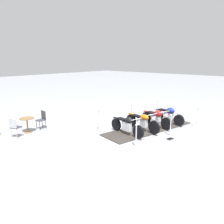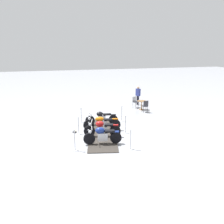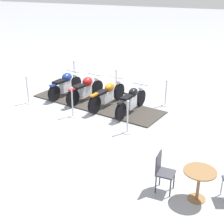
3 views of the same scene
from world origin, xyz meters
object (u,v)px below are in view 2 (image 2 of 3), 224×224
object	(u,v)px
stanchion_left_rear	(131,142)
stanchion_right_front	(81,117)
motorcycle_navy	(102,135)
motorcycle_maroon	(102,128)
stanchion_left_front	(122,117)
cafe_table	(142,103)
stanchion_left_mid	(125,127)
info_placard	(74,131)
motorcycle_black	(101,118)
motorcycle_copper	(101,123)
cafe_chair_near_table	(145,105)
stanchion_right_mid	(79,128)
stanchion_right_rear	(75,144)
cafe_chair_across_table	(135,101)
bystander_person	(138,94)

from	to	relation	value
stanchion_left_rear	stanchion_right_front	size ratio (longest dim) A/B	1.07
motorcycle_navy	stanchion_right_front	distance (m)	4.10
stanchion_right_front	motorcycle_maroon	bearing A→B (deg)	-165.74
stanchion_left_front	cafe_table	xyz separation A→B (m)	(2.59, -2.52, 0.20)
motorcycle_navy	stanchion_left_mid	bearing A→B (deg)	-134.96
info_placard	cafe_table	size ratio (longest dim) A/B	0.52
stanchion_left_rear	stanchion_right_front	bearing A→B (deg)	19.90
motorcycle_black	motorcycle_copper	distance (m)	1.05
stanchion_right_front	cafe_chair_near_table	bearing A→B (deg)	-77.14
cafe_chair_near_table	motorcycle_copper	bearing A→B (deg)	128.24
info_placard	cafe_table	distance (m)	7.10
motorcycle_black	stanchion_left_rear	bearing A→B (deg)	107.34
motorcycle_copper	stanchion_right_mid	world-z (taller)	stanchion_right_mid
stanchion_left_front	cafe_chair_near_table	xyz separation A→B (m)	(1.76, -2.50, 0.20)
motorcycle_copper	cafe_chair_near_table	xyz separation A→B (m)	(3.19, -4.26, 0.04)
motorcycle_maroon	stanchion_right_rear	size ratio (longest dim) A/B	1.85
motorcycle_maroon	stanchion_right_mid	bearing A→B (deg)	-18.90
cafe_table	cafe_chair_across_table	world-z (taller)	cafe_chair_across_table
stanchion_left_rear	cafe_chair_near_table	world-z (taller)	stanchion_left_rear
motorcycle_copper	info_placard	xyz separation A→B (m)	(0.17, 1.67, -0.44)
motorcycle_navy	cafe_chair_near_table	world-z (taller)	same
stanchion_left_rear	cafe_table	bearing A→B (deg)	-26.04
motorcycle_navy	stanchion_right_front	xyz separation A→B (m)	(4.06, 0.56, -0.17)
stanchion_left_front	motorcycle_black	bearing A→B (deg)	104.44
stanchion_right_rear	cafe_chair_across_table	xyz separation A→B (m)	(7.26, -5.90, 0.17)
motorcycle_copper	motorcycle_navy	world-z (taller)	motorcycle_copper
info_placard	stanchion_right_mid	bearing A→B (deg)	-139.79
cafe_chair_across_table	motorcycle_maroon	bearing A→B (deg)	-56.38
stanchion_right_mid	bystander_person	size ratio (longest dim) A/B	0.64
stanchion_right_rear	stanchion_left_rear	distance (m)	2.80
motorcycle_navy	cafe_chair_across_table	distance (m)	8.15
stanchion_left_mid	bystander_person	xyz separation A→B (m)	(6.44, -3.28, 0.63)
stanchion_left_rear	stanchion_left_mid	size ratio (longest dim) A/B	0.99
info_placard	cafe_chair_near_table	xyz separation A→B (m)	(3.02, -5.93, 0.48)
cafe_table	stanchion_left_rear	bearing A→B (deg)	153.96
cafe_table	stanchion_left_mid	bearing A→B (deg)	148.23
motorcycle_navy	stanchion_left_front	bearing A→B (deg)	-113.19
stanchion_right_mid	cafe_table	world-z (taller)	stanchion_right_mid
info_placard	cafe_chair_near_table	world-z (taller)	cafe_chair_near_table
motorcycle_copper	cafe_chair_across_table	xyz separation A→B (m)	(4.78, -3.99, 0.04)
motorcycle_copper	info_placard	size ratio (longest dim) A/B	5.87
stanchion_right_front	bystander_person	world-z (taller)	bystander_person
motorcycle_navy	stanchion_right_mid	xyz separation A→B (m)	(1.83, 1.02, -0.15)
info_placard	cafe_table	xyz separation A→B (m)	(3.85, -5.95, 0.49)
motorcycle_navy	stanchion_left_front	distance (m)	4.12
bystander_person	motorcycle_maroon	bearing A→B (deg)	29.16
cafe_table	cafe_chair_near_table	distance (m)	0.82
stanchion_right_rear	cafe_chair_near_table	size ratio (longest dim) A/B	1.17
stanchion_right_front	cafe_table	bearing A→B (deg)	-69.00
motorcycle_black	stanchion_left_rear	world-z (taller)	stanchion_left_rear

